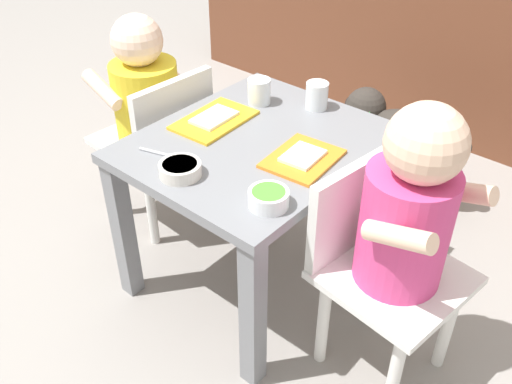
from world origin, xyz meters
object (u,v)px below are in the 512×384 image
object	(u,v)px
veggie_bowl_near	(180,169)
seated_child_right	(402,219)
dining_table	(256,168)
spoon_by_left_tray	(162,154)
food_tray_left	(213,120)
cereal_bowl_right_side	(269,198)
water_cup_right	(259,93)
dog	(403,133)
water_cup_left	(317,97)
food_tray_right	(302,159)
seated_child_left	(148,100)

from	to	relation	value
veggie_bowl_near	seated_child_right	bearing A→B (deg)	23.30
dining_table	veggie_bowl_near	world-z (taller)	veggie_bowl_near
spoon_by_left_tray	dining_table	bearing A→B (deg)	58.20
food_tray_left	cereal_bowl_right_side	size ratio (longest dim) A/B	2.58
water_cup_right	dog	bearing A→B (deg)	66.74
dog	food_tray_left	world-z (taller)	food_tray_left
dog	cereal_bowl_right_side	xyz separation A→B (m)	(0.10, -0.81, 0.25)
dining_table	water_cup_left	world-z (taller)	water_cup_left
food_tray_right	water_cup_right	world-z (taller)	water_cup_right
water_cup_left	food_tray_right	bearing A→B (deg)	-61.35
veggie_bowl_near	water_cup_left	bearing A→B (deg)	84.98
spoon_by_left_tray	water_cup_right	bearing A→B (deg)	90.05
cereal_bowl_right_side	water_cup_left	bearing A→B (deg)	113.25
veggie_bowl_near	food_tray_left	bearing A→B (deg)	117.22
seated_child_right	water_cup_right	bearing A→B (deg)	160.83
cereal_bowl_right_side	seated_child_right	bearing A→B (deg)	33.60
food_tray_right	veggie_bowl_near	distance (m)	0.27
water_cup_right	dining_table	bearing A→B (deg)	-51.81
dog	food_tray_left	size ratio (longest dim) A/B	2.12
food_tray_left	food_tray_right	distance (m)	0.28
seated_child_left	spoon_by_left_tray	xyz separation A→B (m)	(0.29, -0.20, 0.04)
dog	cereal_bowl_right_side	size ratio (longest dim) A/B	5.48
seated_child_left	food_tray_left	world-z (taller)	seated_child_left
water_cup_left	spoon_by_left_tray	bearing A→B (deg)	-107.46
dog	food_tray_left	xyz separation A→B (m)	(-0.23, -0.63, 0.23)
veggie_bowl_near	spoon_by_left_tray	distance (m)	0.10
seated_child_right	food_tray_left	distance (m)	0.55
food_tray_right	cereal_bowl_right_side	size ratio (longest dim) A/B	2.22
food_tray_left	food_tray_right	xyz separation A→B (m)	(0.28, 0.00, -0.00)
dog	veggie_bowl_near	bearing A→B (deg)	-97.56
seated_child_right	cereal_bowl_right_side	distance (m)	0.27
food_tray_left	water_cup_right	distance (m)	0.16
food_tray_right	water_cup_left	bearing A→B (deg)	118.65
cereal_bowl_right_side	food_tray_left	bearing A→B (deg)	151.47
food_tray_left	cereal_bowl_right_side	bearing A→B (deg)	-28.53
dining_table	dog	size ratio (longest dim) A/B	1.29
seated_child_right	food_tray_left	bearing A→B (deg)	176.91
seated_child_left	cereal_bowl_right_side	xyz separation A→B (m)	(0.60, -0.19, 0.05)
seated_child_right	food_tray_left	world-z (taller)	seated_child_right
seated_child_right	water_cup_left	size ratio (longest dim) A/B	9.80
cereal_bowl_right_side	food_tray_right	bearing A→B (deg)	105.57
food_tray_right	spoon_by_left_tray	world-z (taller)	food_tray_right
dog	spoon_by_left_tray	world-z (taller)	spoon_by_left_tray
spoon_by_left_tray	seated_child_right	bearing A→B (deg)	16.72
water_cup_left	spoon_by_left_tray	world-z (taller)	water_cup_left
dog	spoon_by_left_tray	distance (m)	0.88
food_tray_right	spoon_by_left_tray	size ratio (longest dim) A/B	1.87
dog	spoon_by_left_tray	size ratio (longest dim) A/B	4.63
dining_table	food_tray_right	xyz separation A→B (m)	(0.14, -0.00, 0.09)
water_cup_right	seated_child_left	bearing A→B (deg)	-154.09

